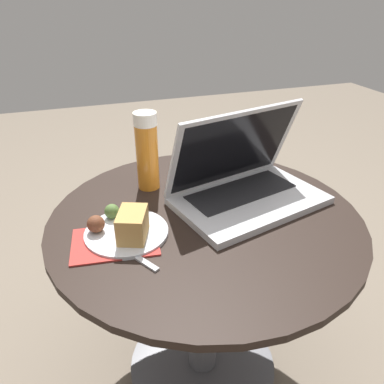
% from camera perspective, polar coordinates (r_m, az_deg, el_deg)
% --- Properties ---
extents(ground_plane, '(6.00, 6.00, 0.00)m').
position_cam_1_polar(ground_plane, '(1.28, 1.58, -24.69)').
color(ground_plane, '#726656').
extents(table, '(0.74, 0.74, 0.55)m').
position_cam_1_polar(table, '(1.00, 1.88, -11.36)').
color(table, '#515156').
rests_on(table, ground_plane).
extents(napkin, '(0.20, 0.15, 0.00)m').
position_cam_1_polar(napkin, '(0.82, -11.63, -7.47)').
color(napkin, '#B7332D').
rests_on(napkin, table).
extents(laptop, '(0.41, 0.31, 0.23)m').
position_cam_1_polar(laptop, '(0.95, 7.92, 1.43)').
color(laptop, silver).
rests_on(laptop, table).
extents(beer_glass, '(0.06, 0.06, 0.21)m').
position_cam_1_polar(beer_glass, '(0.98, -6.87, 6.19)').
color(beer_glass, '#C6701E').
rests_on(beer_glass, table).
extents(snack_plate, '(0.18, 0.18, 0.07)m').
position_cam_1_polar(snack_plate, '(0.83, -10.07, -5.22)').
color(snack_plate, silver).
rests_on(snack_plate, table).
extents(fork, '(0.11, 0.18, 0.00)m').
position_cam_1_polar(fork, '(0.81, -10.93, -8.14)').
color(fork, '#B2B2B7').
rests_on(fork, table).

